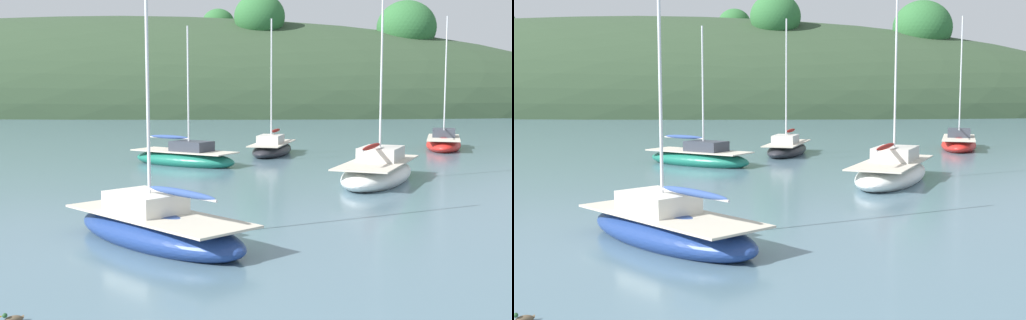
# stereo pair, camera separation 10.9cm
# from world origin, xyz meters

# --- Properties ---
(far_shoreline_hill) EXTENTS (150.00, 36.00, 30.31)m
(far_shoreline_hill) POSITION_xyz_m (-24.87, 90.82, 0.09)
(far_shoreline_hill) COLOR #2D422B
(far_shoreline_hill) RESTS_ON ground
(sailboat_white_near) EXTENTS (6.39, 6.17, 9.20)m
(sailboat_white_near) POSITION_xyz_m (-2.29, 10.43, 0.41)
(sailboat_white_near) COLOR navy
(sailboat_white_near) RESTS_ON ground
(sailboat_navy_dinghy) EXTENTS (3.19, 6.30, 8.38)m
(sailboat_navy_dinghy) POSITION_xyz_m (0.39, 33.56, 0.38)
(sailboat_navy_dinghy) COLOR #232328
(sailboat_navy_dinghy) RESTS_ON ground
(sailboat_grey_yawl) EXTENTS (3.65, 6.87, 8.95)m
(sailboat_grey_yawl) POSITION_xyz_m (11.68, 37.59, 0.40)
(sailboat_grey_yawl) COLOR red
(sailboat_grey_yawl) RESTS_ON ground
(sailboat_yellow_far) EXTENTS (6.57, 4.96, 7.54)m
(sailboat_yellow_far) POSITION_xyz_m (-4.16, 28.10, 0.39)
(sailboat_yellow_far) COLOR #196B56
(sailboat_yellow_far) RESTS_ON ground
(sailboat_teal_outer) EXTENTS (5.08, 8.00, 11.17)m
(sailboat_teal_outer) POSITION_xyz_m (5.27, 22.22, 0.46)
(sailboat_teal_outer) COLOR white
(sailboat_teal_outer) RESTS_ON ground
(duck_lone_left) EXTENTS (0.39, 0.35, 0.24)m
(duck_lone_left) POSITION_xyz_m (-3.72, 4.23, 0.05)
(duck_lone_left) COLOR brown
(duck_lone_left) RESTS_ON ground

